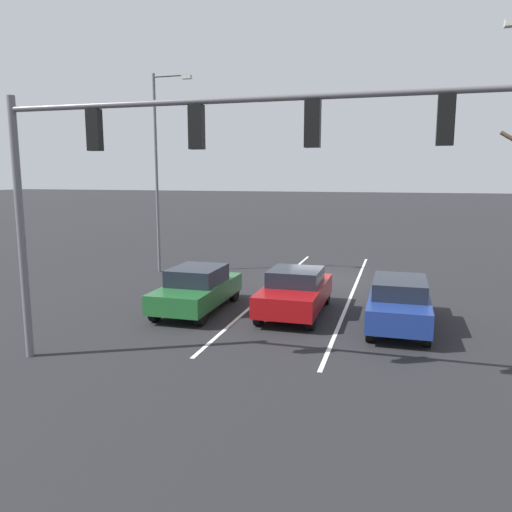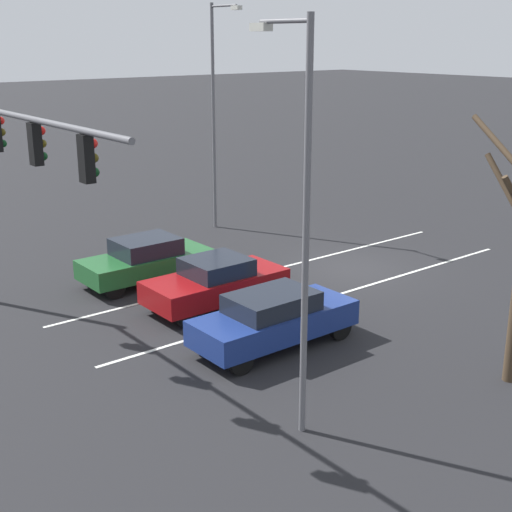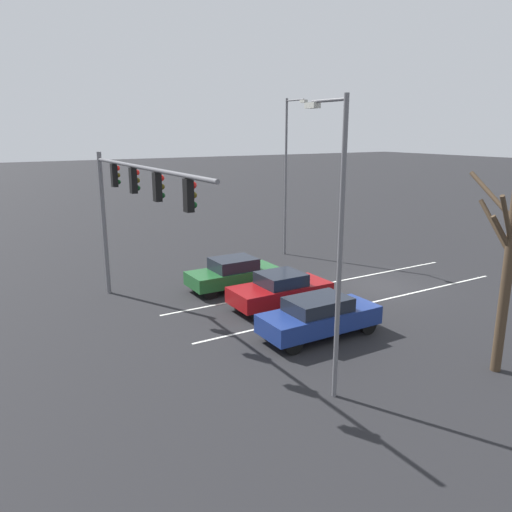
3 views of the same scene
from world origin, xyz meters
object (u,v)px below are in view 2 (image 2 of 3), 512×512
object	(u,v)px
car_navy_leftlane_front	(274,318)
car_maroon_midlane_front	(216,282)
car_darkgreen_rightlane_front	(146,260)
street_lamp_left_shoulder	(301,209)
street_lamp_right_shoulder	(216,105)

from	to	relation	value
car_navy_leftlane_front	car_maroon_midlane_front	bearing A→B (deg)	-8.64
car_darkgreen_rightlane_front	street_lamp_left_shoulder	distance (m)	11.33
car_navy_leftlane_front	car_maroon_midlane_front	size ratio (longest dim) A/B	1.05
car_darkgreen_rightlane_front	street_lamp_left_shoulder	bearing A→B (deg)	167.39
car_navy_leftlane_front	car_maroon_midlane_front	xyz separation A→B (m)	(3.41, -0.52, -0.02)
car_navy_leftlane_front	car_maroon_midlane_front	world-z (taller)	car_maroon_midlane_front
street_lamp_left_shoulder	car_navy_leftlane_front	bearing A→B (deg)	-33.06
car_darkgreen_rightlane_front	car_navy_leftlane_front	world-z (taller)	car_navy_leftlane_front
car_navy_leftlane_front	street_lamp_left_shoulder	size ratio (longest dim) A/B	0.55
car_maroon_midlane_front	car_navy_leftlane_front	bearing A→B (deg)	171.36
car_maroon_midlane_front	street_lamp_left_shoulder	bearing A→B (deg)	157.93
car_maroon_midlane_front	street_lamp_right_shoulder	size ratio (longest dim) A/B	0.47
car_darkgreen_rightlane_front	car_maroon_midlane_front	xyz separation A→B (m)	(-3.39, -0.50, 0.00)
street_lamp_right_shoulder	street_lamp_left_shoulder	size ratio (longest dim) A/B	1.11
car_darkgreen_rightlane_front	car_navy_leftlane_front	size ratio (longest dim) A/B	0.95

